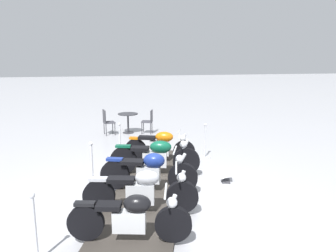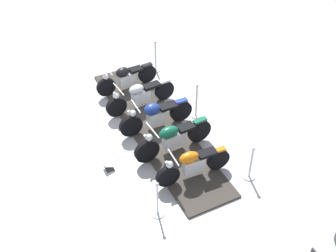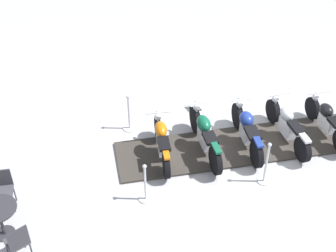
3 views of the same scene
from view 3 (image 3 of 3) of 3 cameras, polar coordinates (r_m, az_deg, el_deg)
name	(u,v)px [view 3 (image 3 of 3)]	position (r m, az deg, el deg)	size (l,w,h in m)	color
ground_plane	(245,146)	(11.98, 9.35, -2.41)	(80.00, 80.00, 0.00)	#B2B2B7
display_platform	(245,145)	(11.96, 9.37, -2.30)	(6.47, 1.47, 0.06)	#38332D
motorcycle_black	(326,119)	(12.54, 18.74, 0.77)	(0.70, 2.03, 0.90)	black
motorcycle_chrome	(287,125)	(12.07, 14.32, 0.15)	(0.77, 2.23, 0.93)	black
motorcycle_navy	(247,129)	(11.67, 9.57, -0.37)	(0.86, 2.15, 0.98)	black
motorcycle_forest	(205,134)	(11.37, 4.48, -0.98)	(0.79, 2.26, 1.01)	black
motorcycle_copper	(162,140)	(11.18, -0.79, -1.76)	(0.84, 1.96, 0.91)	black
stanchion_left_mid	(266,168)	(10.82, 11.81, -5.03)	(0.28, 0.28, 1.16)	silver
stanchion_left_rear	(145,188)	(10.26, -2.76, -7.59)	(0.32, 0.32, 1.03)	silver
stanchion_right_rear	(129,119)	(12.22, -4.74, 0.87)	(0.35, 0.35, 1.06)	silver
info_placard	(195,107)	(13.04, 3.36, 2.34)	(0.36, 0.34, 0.22)	#333338
cafe_chair_near_table	(3,187)	(10.60, -19.44, -7.04)	(0.50, 0.50, 0.92)	#2D2D33
cafe_chair_across_table	(18,241)	(9.46, -17.83, -13.23)	(0.48, 0.48, 0.98)	#2D2D33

